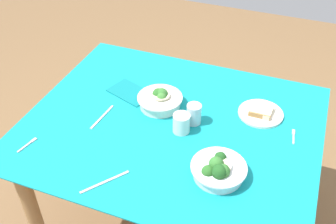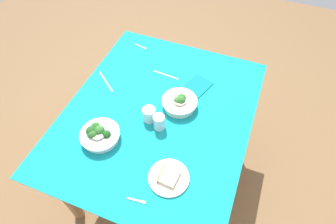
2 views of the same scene
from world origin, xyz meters
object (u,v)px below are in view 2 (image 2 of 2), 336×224
(fork_by_near_bowl, at_px, (137,201))
(table_knife_left, at_px, (166,75))
(table_knife_right, at_px, (106,81))
(napkin_folded_upper, at_px, (195,88))
(bread_side_plate, at_px, (169,177))
(broccoli_bowl_near, at_px, (99,135))
(broccoli_bowl_far, at_px, (180,103))
(water_glass_center, at_px, (159,122))
(fork_by_far_bowl, at_px, (141,47))
(water_glass_side, at_px, (149,114))

(fork_by_near_bowl, relative_size, table_knife_left, 0.52)
(table_knife_right, distance_m, napkin_folded_upper, 0.59)
(bread_side_plate, relative_size, table_knife_right, 1.01)
(bread_side_plate, xyz_separation_m, napkin_folded_upper, (-0.64, -0.06, -0.01))
(broccoli_bowl_near, xyz_separation_m, fork_by_near_bowl, (0.25, 0.34, -0.03))
(bread_side_plate, bearing_deg, table_knife_left, -157.46)
(fork_by_near_bowl, distance_m, napkin_folded_upper, 0.80)
(broccoli_bowl_far, xyz_separation_m, water_glass_center, (0.19, -0.06, 0.01))
(water_glass_center, height_order, napkin_folded_upper, water_glass_center)
(water_glass_center, distance_m, fork_by_far_bowl, 0.73)
(water_glass_side, bearing_deg, napkin_folded_upper, 151.88)
(bread_side_plate, xyz_separation_m, fork_by_near_bowl, (0.16, -0.10, -0.01))
(broccoli_bowl_far, relative_size, bread_side_plate, 1.03)
(table_knife_left, bearing_deg, bread_side_plate, -62.72)
(broccoli_bowl_far, xyz_separation_m, broccoli_bowl_near, (0.38, -0.33, 0.00))
(table_knife_left, bearing_deg, water_glass_side, -78.66)
(broccoli_bowl_near, height_order, napkin_folded_upper, broccoli_bowl_near)
(broccoli_bowl_far, height_order, table_knife_left, broccoli_bowl_far)
(fork_by_far_bowl, relative_size, table_knife_left, 0.56)
(broccoli_bowl_far, height_order, table_knife_right, broccoli_bowl_far)
(broccoli_bowl_far, bearing_deg, water_glass_center, -16.96)
(broccoli_bowl_far, bearing_deg, fork_by_near_bowl, 0.82)
(broccoli_bowl_far, height_order, fork_by_near_bowl, broccoli_bowl_far)
(bread_side_plate, relative_size, fork_by_far_bowl, 2.01)
(bread_side_plate, height_order, water_glass_side, water_glass_side)
(water_glass_center, distance_m, fork_by_near_bowl, 0.44)
(water_glass_center, bearing_deg, table_knife_right, -114.14)
(fork_by_far_bowl, height_order, fork_by_near_bowl, same)
(broccoli_bowl_near, bearing_deg, napkin_folded_upper, 145.63)
(water_glass_center, xyz_separation_m, table_knife_right, (-0.21, -0.46, -0.05))
(table_knife_left, xyz_separation_m, table_knife_right, (0.20, -0.34, 0.00))
(broccoli_bowl_near, distance_m, water_glass_center, 0.34)
(fork_by_far_bowl, xyz_separation_m, table_knife_right, (0.40, -0.07, -0.00))
(broccoli_bowl_near, distance_m, table_knife_left, 0.62)
(fork_by_near_bowl, bearing_deg, napkin_folded_upper, 80.56)
(broccoli_bowl_near, bearing_deg, bread_side_plate, 79.18)
(bread_side_plate, height_order, table_knife_right, bread_side_plate)
(fork_by_far_bowl, distance_m, napkin_folded_upper, 0.55)
(water_glass_side, relative_size, table_knife_right, 0.43)
(broccoli_bowl_near, xyz_separation_m, water_glass_center, (-0.19, 0.28, 0.01))
(broccoli_bowl_near, xyz_separation_m, fork_by_far_bowl, (-0.80, -0.12, -0.03))
(broccoli_bowl_near, distance_m, napkin_folded_upper, 0.67)
(broccoli_bowl_far, distance_m, water_glass_center, 0.19)
(fork_by_far_bowl, bearing_deg, fork_by_near_bowl, -54.28)
(fork_by_far_bowl, height_order, table_knife_right, same)
(broccoli_bowl_far, distance_m, fork_by_far_bowl, 0.62)
(table_knife_right, relative_size, napkin_folded_upper, 0.96)
(napkin_folded_upper, bearing_deg, water_glass_side, -28.12)
(water_glass_side, bearing_deg, broccoli_bowl_near, -42.20)
(bread_side_plate, relative_size, napkin_folded_upper, 0.97)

